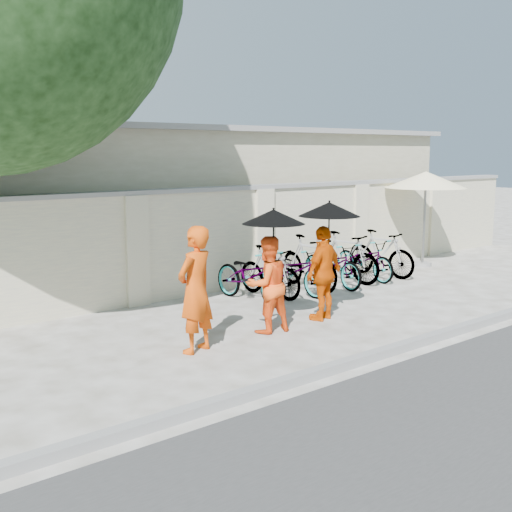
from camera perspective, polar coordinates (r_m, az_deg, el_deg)
ground at (r=10.06m, az=3.31°, el=-6.71°), size 80.00×80.00×0.00m
kerb at (r=8.93m, az=10.85°, el=-8.55°), size 40.00×0.16×0.12m
compound_wall at (r=12.89m, az=-3.10°, el=1.39°), size 20.00×0.30×2.00m
building_behind at (r=16.53m, az=-8.22°, el=5.13°), size 14.00×6.00×3.20m
monk_left at (r=8.89m, az=-5.41°, el=-2.99°), size 0.75×0.60×1.77m
monk_center at (r=9.85m, az=1.01°, el=-2.55°), size 0.80×0.66×1.50m
parasol_center at (r=9.66m, az=1.57°, el=3.51°), size 0.96×0.96×1.06m
monk_right at (r=10.63m, az=6.04°, el=-1.52°), size 0.98×0.57×1.57m
parasol_right at (r=10.45m, az=6.53°, el=4.15°), size 1.01×1.01×1.07m
patio_umbrella at (r=15.98m, az=14.86°, el=6.47°), size 2.17×2.17×2.30m
bike_0 at (r=11.88m, az=-0.48°, el=-1.77°), size 0.73×1.90×0.99m
bike_1 at (r=12.29m, az=1.21°, el=-1.40°), size 0.56×1.66×0.98m
bike_2 at (r=12.58m, az=3.39°, el=-1.28°), size 0.72×1.81×0.93m
bike_3 at (r=13.04m, az=4.70°, el=-0.57°), size 0.72×1.86×1.09m
bike_4 at (r=13.33m, az=6.81°, el=-0.74°), size 0.78×1.81×0.93m
bike_5 at (r=13.81m, az=7.90°, el=-0.10°), size 0.66×1.83×1.08m
bike_6 at (r=14.17m, az=9.65°, el=-0.27°), size 0.74×1.76×0.90m
bike_7 at (r=14.57m, az=11.06°, el=0.22°), size 0.65×1.76×1.04m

